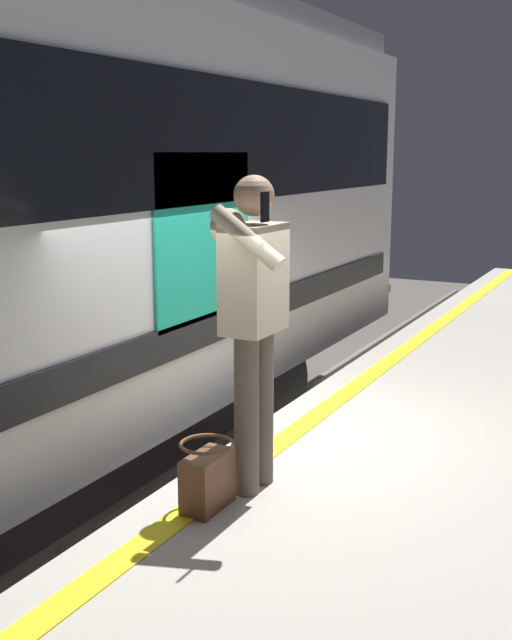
# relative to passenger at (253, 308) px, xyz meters

# --- Properties ---
(ground_plane) EXTENTS (26.74, 26.74, 0.00)m
(ground_plane) POSITION_rel_passenger_xyz_m (-0.69, -0.46, -2.08)
(ground_plane) COLOR #4C4742
(safety_line) EXTENTS (17.47, 0.16, 0.01)m
(safety_line) POSITION_rel_passenger_xyz_m (-0.69, -0.16, -1.05)
(safety_line) COLOR yellow
(safety_line) RESTS_ON platform
(track_rail_near) EXTENTS (23.17, 0.08, 0.16)m
(track_rail_near) POSITION_rel_passenger_xyz_m (-0.69, -1.68, -2.00)
(track_rail_near) COLOR slate
(track_rail_near) RESTS_ON ground
(passenger) EXTENTS (0.57, 0.55, 1.77)m
(passenger) POSITION_rel_passenger_xyz_m (0.00, 0.00, 0.00)
(passenger) COLOR brown
(passenger) RESTS_ON platform
(handbag) EXTENTS (0.33, 0.30, 0.37)m
(handbag) POSITION_rel_passenger_xyz_m (0.36, -0.09, -0.88)
(handbag) COLOR #59331E
(handbag) RESTS_ON platform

